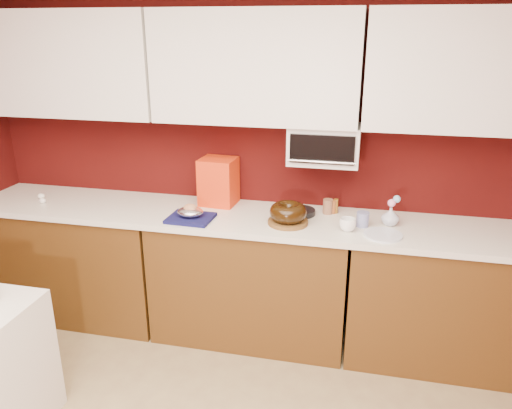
{
  "coord_description": "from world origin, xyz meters",
  "views": [
    {
      "loc": [
        0.72,
        -1.08,
        2.09
      ],
      "look_at": [
        0.06,
        1.84,
        1.02
      ],
      "focal_mm": 35.0,
      "sensor_mm": 36.0,
      "label": 1
    }
  ],
  "objects_px": {
    "pandoro_box": "(219,181)",
    "flower_vase": "(390,215)",
    "blue_jar": "(363,219)",
    "coffee_mug": "(348,223)",
    "foil_ham_nest": "(190,212)",
    "bundt_cake": "(288,212)",
    "toaster_oven": "(324,144)"
  },
  "relations": [
    {
      "from": "blue_jar",
      "to": "coffee_mug",
      "type": "bearing_deg",
      "value": -132.09
    },
    {
      "from": "bundt_cake",
      "to": "coffee_mug",
      "type": "height_order",
      "value": "bundt_cake"
    },
    {
      "from": "blue_jar",
      "to": "flower_vase",
      "type": "xyz_separation_m",
      "value": [
        0.17,
        0.06,
        0.02
      ]
    },
    {
      "from": "toaster_oven",
      "to": "bundt_cake",
      "type": "xyz_separation_m",
      "value": [
        -0.19,
        -0.25,
        -0.39
      ]
    },
    {
      "from": "blue_jar",
      "to": "toaster_oven",
      "type": "bearing_deg",
      "value": 145.9
    },
    {
      "from": "pandoro_box",
      "to": "coffee_mug",
      "type": "height_order",
      "value": "pandoro_box"
    },
    {
      "from": "foil_ham_nest",
      "to": "coffee_mug",
      "type": "height_order",
      "value": "coffee_mug"
    },
    {
      "from": "blue_jar",
      "to": "pandoro_box",
      "type": "bearing_deg",
      "value": 168.03
    },
    {
      "from": "bundt_cake",
      "to": "coffee_mug",
      "type": "distance_m",
      "value": 0.38
    },
    {
      "from": "coffee_mug",
      "to": "blue_jar",
      "type": "height_order",
      "value": "coffee_mug"
    },
    {
      "from": "toaster_oven",
      "to": "bundt_cake",
      "type": "bearing_deg",
      "value": -126.86
    },
    {
      "from": "pandoro_box",
      "to": "coffee_mug",
      "type": "bearing_deg",
      "value": -14.34
    },
    {
      "from": "pandoro_box",
      "to": "toaster_oven",
      "type": "bearing_deg",
      "value": 2.26
    },
    {
      "from": "foil_ham_nest",
      "to": "toaster_oven",
      "type": "bearing_deg",
      "value": 21.25
    },
    {
      "from": "flower_vase",
      "to": "bundt_cake",
      "type": "bearing_deg",
      "value": -169.05
    },
    {
      "from": "foil_ham_nest",
      "to": "flower_vase",
      "type": "bearing_deg",
      "value": 8.58
    },
    {
      "from": "bundt_cake",
      "to": "flower_vase",
      "type": "height_order",
      "value": "flower_vase"
    },
    {
      "from": "foil_ham_nest",
      "to": "blue_jar",
      "type": "bearing_deg",
      "value": 6.83
    },
    {
      "from": "blue_jar",
      "to": "flower_vase",
      "type": "bearing_deg",
      "value": 19.36
    },
    {
      "from": "pandoro_box",
      "to": "blue_jar",
      "type": "xyz_separation_m",
      "value": [
        1.01,
        -0.21,
        -0.12
      ]
    },
    {
      "from": "pandoro_box",
      "to": "flower_vase",
      "type": "xyz_separation_m",
      "value": [
        1.18,
        -0.15,
        -0.1
      ]
    },
    {
      "from": "toaster_oven",
      "to": "pandoro_box",
      "type": "bearing_deg",
      "value": 177.97
    },
    {
      "from": "coffee_mug",
      "to": "foil_ham_nest",
      "type": "bearing_deg",
      "value": -178.02
    },
    {
      "from": "bundt_cake",
      "to": "flower_vase",
      "type": "distance_m",
      "value": 0.65
    },
    {
      "from": "foil_ham_nest",
      "to": "pandoro_box",
      "type": "height_order",
      "value": "pandoro_box"
    },
    {
      "from": "toaster_oven",
      "to": "bundt_cake",
      "type": "height_order",
      "value": "toaster_oven"
    },
    {
      "from": "bundt_cake",
      "to": "pandoro_box",
      "type": "xyz_separation_m",
      "value": [
        -0.54,
        0.28,
        0.08
      ]
    },
    {
      "from": "pandoro_box",
      "to": "flower_vase",
      "type": "relative_size",
      "value": 2.47
    },
    {
      "from": "foil_ham_nest",
      "to": "pandoro_box",
      "type": "xyz_separation_m",
      "value": [
        0.09,
        0.34,
        0.11
      ]
    },
    {
      "from": "foil_ham_nest",
      "to": "flower_vase",
      "type": "xyz_separation_m",
      "value": [
        1.27,
        0.19,
        0.01
      ]
    },
    {
      "from": "foil_ham_nest",
      "to": "pandoro_box",
      "type": "relative_size",
      "value": 0.52
    },
    {
      "from": "bundt_cake",
      "to": "flower_vase",
      "type": "bearing_deg",
      "value": 10.95
    }
  ]
}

